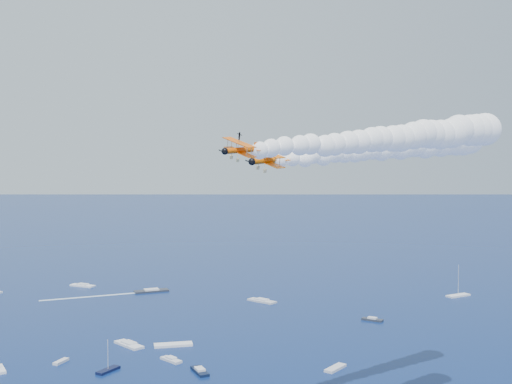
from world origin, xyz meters
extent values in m
cube|color=#292D37|center=(-5.39, 188.59, 0.35)|extent=(14.83, 7.01, 0.70)
cube|color=white|center=(-34.46, 206.40, 0.35)|extent=(11.48, 9.87, 0.70)
cube|color=white|center=(116.69, 152.94, 0.35)|extent=(11.35, 6.52, 0.70)
cube|color=white|center=(-2.90, 108.89, 0.35)|extent=(11.47, 3.70, 0.70)
cube|color=black|center=(-21.67, 89.57, 0.35)|extent=(6.45, 6.80, 0.70)
cube|color=silver|center=(-4.69, 94.55, 0.35)|extent=(5.86, 7.25, 0.70)
cube|color=silver|center=(37.58, 78.38, 0.35)|extent=(7.54, 6.96, 0.70)
cube|color=white|center=(-15.92, 111.80, 0.35)|extent=(8.97, 11.40, 0.70)
cube|color=black|center=(1.91, 83.57, 0.35)|extent=(4.23, 8.50, 0.70)
cube|color=#2A2E39|center=(67.16, 123.89, 0.35)|extent=(6.95, 6.69, 0.70)
cube|color=silver|center=(36.08, 160.21, 0.35)|extent=(10.55, 11.88, 0.70)
cube|color=silver|center=(-34.47, 99.72, 0.35)|extent=(4.19, 5.28, 0.70)
cube|color=white|center=(-31.10, 183.97, 0.03)|extent=(37.76, 8.68, 0.04)
camera|label=1|loc=(-18.31, -79.00, 56.09)|focal=44.35mm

